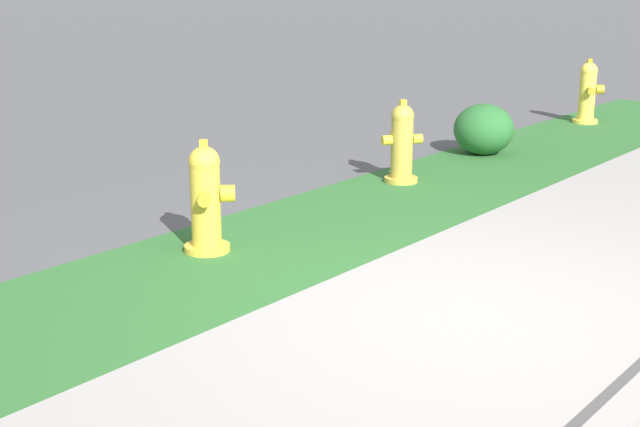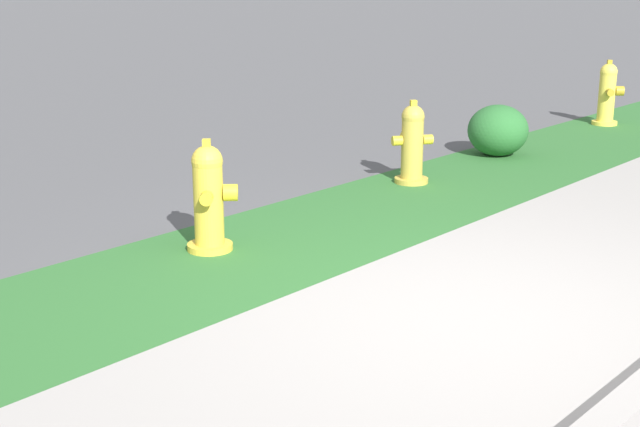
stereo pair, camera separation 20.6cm
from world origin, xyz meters
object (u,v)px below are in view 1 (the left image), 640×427
at_px(fire_hydrant_at_driveway, 588,92).
at_px(fire_hydrant_far_end, 206,199).
at_px(shrub_bush_far_verge, 484,129).
at_px(fire_hydrant_by_grass_verge, 402,143).

bearing_deg(fire_hydrant_at_driveway, fire_hydrant_far_end, -36.75).
bearing_deg(fire_hydrant_far_end, fire_hydrant_at_driveway, 136.91).
bearing_deg(shrub_bush_far_verge, fire_hydrant_at_driveway, -1.34).
bearing_deg(fire_hydrant_by_grass_verge, fire_hydrant_at_driveway, 36.35).
relative_size(fire_hydrant_far_end, shrub_bush_far_verge, 1.26).
relative_size(fire_hydrant_by_grass_verge, fire_hydrant_at_driveway, 0.95).
bearing_deg(fire_hydrant_by_grass_verge, fire_hydrant_far_end, -140.77).
distance_m(fire_hydrant_by_grass_verge, fire_hydrant_at_driveway, 4.18).
height_order(fire_hydrant_at_driveway, shrub_bush_far_verge, fire_hydrant_at_driveway).
relative_size(fire_hydrant_at_driveway, fire_hydrant_far_end, 1.02).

